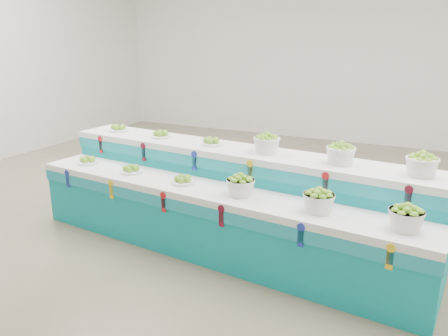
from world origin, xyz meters
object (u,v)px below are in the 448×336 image
(display_stand, at_px, (224,200))
(plate_upper_mid, at_px, (161,134))
(basket_lower_left, at_px, (240,185))
(basket_upper_right, at_px, (422,164))

(display_stand, distance_m, plate_upper_mid, 1.22)
(display_stand, distance_m, basket_lower_left, 0.54)
(basket_upper_right, bearing_deg, plate_upper_mid, 174.77)
(plate_upper_mid, bearing_deg, display_stand, -19.64)
(display_stand, relative_size, basket_lower_left, 15.86)
(display_stand, relative_size, plate_upper_mid, 17.40)
(basket_lower_left, relative_size, plate_upper_mid, 1.10)
(basket_lower_left, height_order, basket_upper_right, basket_upper_right)
(plate_upper_mid, height_order, basket_upper_right, basket_upper_right)
(basket_lower_left, relative_size, basket_upper_right, 1.00)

